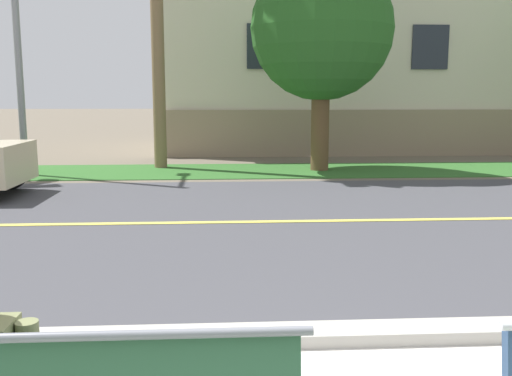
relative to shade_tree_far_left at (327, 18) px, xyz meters
The scene contains 8 objects.
ground_plane 5.86m from the shade_tree_far_left, 113.54° to the right, with size 140.00×140.00×0.00m, color #665B4C.
curb_edge 10.65m from the shade_tree_far_left, 100.54° to the right, with size 44.00×0.30×0.11m, color #ADA89E.
street_asphalt 7.01m from the shade_tree_far_left, 107.81° to the right, with size 52.00×8.00×0.01m, color #424247.
road_centre_line 7.01m from the shade_tree_far_left, 107.81° to the right, with size 48.00×0.14×0.01m, color #E0CC4C.
far_verge_grass 4.07m from the shade_tree_far_left, behind, with size 48.00×2.80×0.02m, color #2D6026.
shade_tree_far_left is the anchor object (origin of this frame).
garden_wall 4.91m from the shade_tree_far_left, 58.99° to the left, with size 13.00×0.36×1.40m, color gray.
house_across_street 6.70m from the shade_tree_far_left, 79.10° to the left, with size 11.83×6.91×6.51m.
Camera 1 is at (-0.68, -1.71, 1.84)m, focal length 40.41 mm.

